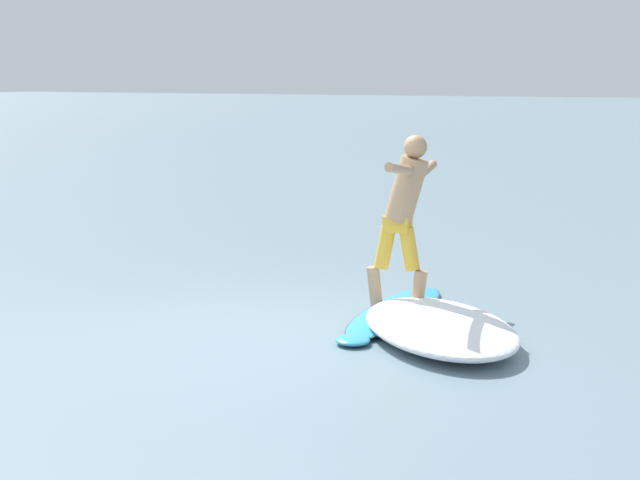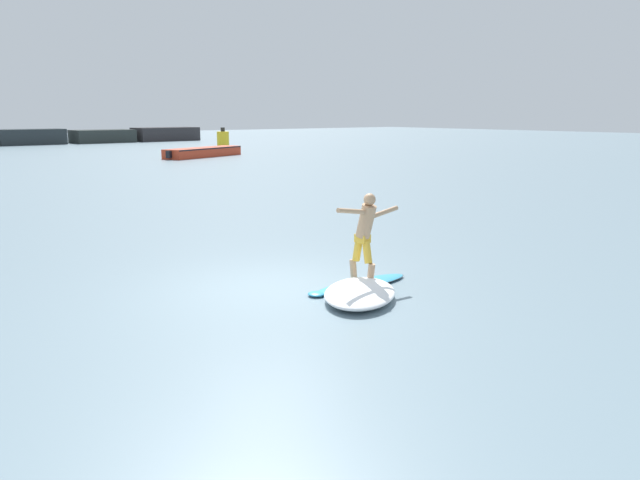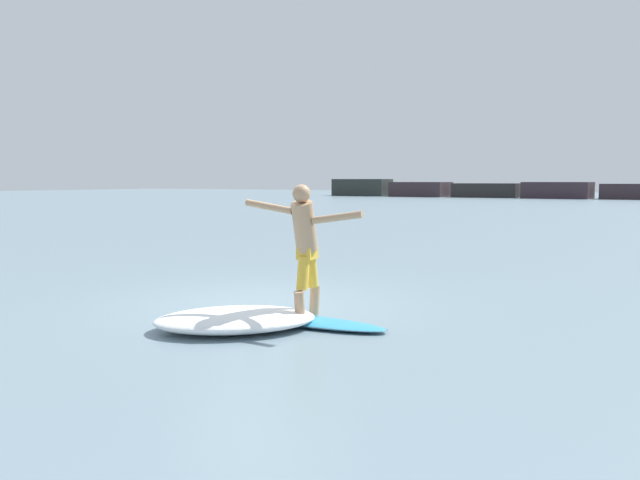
{
  "view_description": "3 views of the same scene",
  "coord_description": "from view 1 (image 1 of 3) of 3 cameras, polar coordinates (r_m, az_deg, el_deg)",
  "views": [
    {
      "loc": [
        -6.88,
        -4.15,
        2.4
      ],
      "look_at": [
        1.1,
        -0.22,
        0.76
      ],
      "focal_mm": 50.0,
      "sensor_mm": 36.0,
      "label": 1
    },
    {
      "loc": [
        -6.48,
        -9.77,
        3.32
      ],
      "look_at": [
        1.11,
        0.04,
        0.78
      ],
      "focal_mm": 35.0,
      "sensor_mm": 36.0,
      "label": 2
    },
    {
      "loc": [
        5.46,
        -7.88,
        1.89
      ],
      "look_at": [
        1.16,
        -0.24,
        1.05
      ],
      "focal_mm": 35.0,
      "sensor_mm": 36.0,
      "label": 3
    }
  ],
  "objects": [
    {
      "name": "surfboard",
      "position": [
        9.11,
        4.8,
        -4.6
      ],
      "size": [
        2.43,
        0.65,
        0.22
      ],
      "color": "#3497C2",
      "rests_on": "ground"
    },
    {
      "name": "wave_foam_at_tail",
      "position": [
        8.31,
        7.66,
        -5.53
      ],
      "size": [
        2.36,
        2.29,
        0.26
      ],
      "color": "white",
      "rests_on": "ground"
    },
    {
      "name": "ground_plane",
      "position": [
        8.38,
        -4.71,
        -6.24
      ],
      "size": [
        200.0,
        200.0,
        0.0
      ],
      "primitive_type": "plane",
      "color": "slate"
    },
    {
      "name": "surfer",
      "position": [
        8.92,
        5.43,
        2.11
      ],
      "size": [
        1.64,
        0.65,
        1.75
      ],
      "color": "tan",
      "rests_on": "surfboard"
    }
  ]
}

